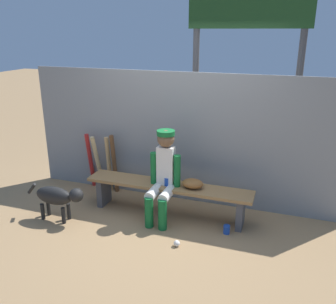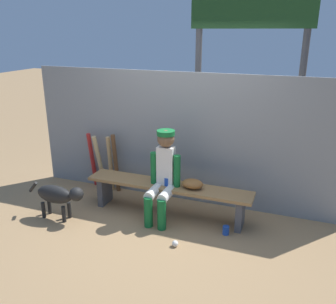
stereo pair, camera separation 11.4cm
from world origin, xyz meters
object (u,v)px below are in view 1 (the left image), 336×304
object	(u,v)px
baseball_glove	(193,184)
bat_wood_tan	(109,164)
dog	(58,197)
bat_wood_dark	(114,164)
cup_on_bench	(167,181)
cup_on_ground	(227,229)
player_seated	(163,173)
bat_aluminum_red	(91,161)
dugout_bench	(168,191)
bat_wood_natural	(98,163)
baseball	(177,243)
scoreboard	(253,31)

from	to	relation	value
baseball_glove	bat_wood_tan	bearing A→B (deg)	163.67
dog	bat_wood_dark	bearing A→B (deg)	73.11
cup_on_bench	cup_on_ground	bearing A→B (deg)	-12.35
player_seated	bat_wood_dark	distance (m)	1.10
bat_aluminum_red	dog	world-z (taller)	bat_aluminum_red
cup_on_ground	player_seated	bearing A→B (deg)	172.75
baseball_glove	dog	world-z (taller)	baseball_glove
dugout_bench	cup_on_ground	distance (m)	0.91
baseball_glove	bat_wood_tan	distance (m)	1.50
dugout_bench	bat_aluminum_red	size ratio (longest dim) A/B	2.48
player_seated	dog	distance (m)	1.39
bat_wood_natural	baseball	distance (m)	2.01
baseball	dog	size ratio (longest dim) A/B	0.09
bat_wood_tan	bat_wood_natural	bearing A→B (deg)	-177.11
baseball_glove	cup_on_ground	distance (m)	0.71
bat_wood_tan	bat_wood_natural	world-z (taller)	bat_wood_natural
bat_wood_tan	cup_on_ground	bearing A→B (deg)	-18.24
baseball_glove	bat_wood_dark	xyz separation A→B (m)	(-1.33, 0.39, -0.04)
bat_wood_dark	cup_on_ground	world-z (taller)	bat_wood_dark
dugout_bench	bat_aluminum_red	bearing A→B (deg)	163.06
dugout_bench	baseball_glove	size ratio (longest dim) A/B	7.97
dugout_bench	dog	xyz separation A→B (m)	(-1.29, -0.61, -0.01)
dugout_bench	baseball_glove	distance (m)	0.37
baseball_glove	bat_wood_natural	bearing A→B (deg)	165.73
player_seated	cup_on_bench	world-z (taller)	player_seated
bat_aluminum_red	baseball	bearing A→B (deg)	-32.22
cup_on_ground	scoreboard	size ratio (longest dim) A/B	0.03
scoreboard	dog	distance (m)	3.59
cup_on_ground	baseball_glove	bearing A→B (deg)	156.53
cup_on_bench	dog	world-z (taller)	cup_on_bench
player_seated	scoreboard	distance (m)	2.50
baseball	bat_wood_tan	bearing A→B (deg)	142.68
bat_wood_natural	scoreboard	distance (m)	3.02
player_seated	bat_wood_dark	bearing A→B (deg)	152.59
player_seated	baseball	world-z (taller)	player_seated
dugout_bench	cup_on_ground	xyz separation A→B (m)	(0.84, -0.22, -0.29)
baseball	cup_on_bench	world-z (taller)	cup_on_bench
baseball_glove	scoreboard	bearing A→B (deg)	74.00
baseball_glove	bat_wood_dark	distance (m)	1.38
bat_wood_dark	baseball	distance (m)	1.77
dugout_bench	bat_wood_natural	size ratio (longest dim) A/B	2.52
baseball_glove	baseball	bearing A→B (deg)	-89.05
bat_wood_natural	cup_on_bench	distance (m)	1.36
bat_wood_dark	scoreboard	bearing A→B (deg)	32.67
baseball_glove	dugout_bench	bearing A→B (deg)	180.00
bat_wood_natural	cup_on_bench	bearing A→B (deg)	-19.16
baseball	baseball_glove	bearing A→B (deg)	90.95
baseball	cup_on_ground	distance (m)	0.68
bat_aluminum_red	baseball	size ratio (longest dim) A/B	12.18
bat_wood_dark	cup_on_ground	xyz separation A→B (m)	(1.83, -0.61, -0.41)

